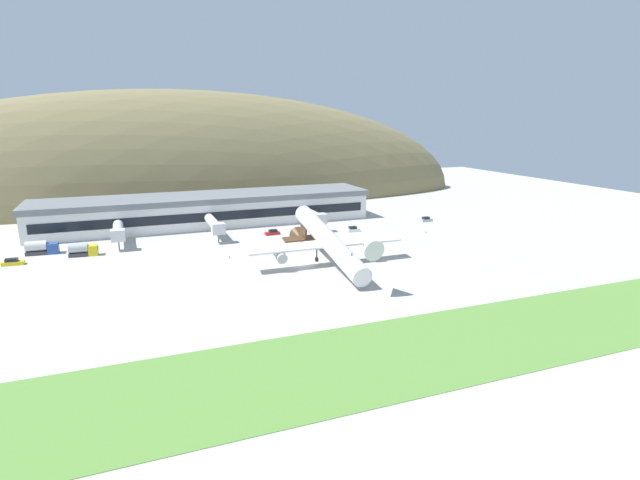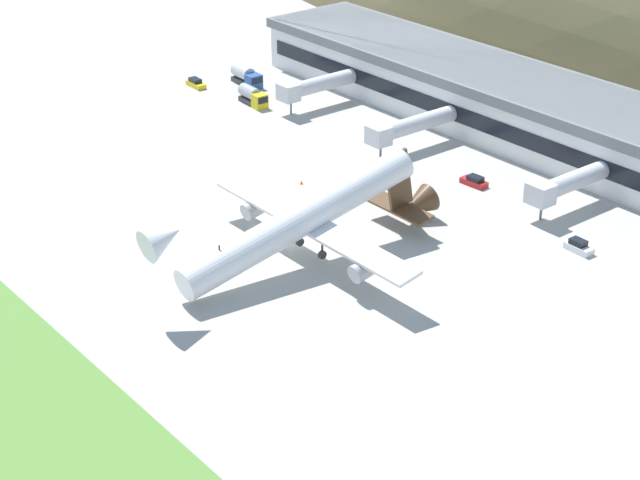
{
  "view_description": "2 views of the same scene",
  "coord_description": "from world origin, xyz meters",
  "px_view_note": "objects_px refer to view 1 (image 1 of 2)",
  "views": [
    {
      "loc": [
        -35.07,
        -100.81,
        32.63
      ],
      "look_at": [
        4.11,
        -0.47,
        5.72
      ],
      "focal_mm": 28.0,
      "sensor_mm": 36.0,
      "label": 1
    },
    {
      "loc": [
        98.24,
        -74.8,
        62.59
      ],
      "look_at": [
        8.25,
        -2.08,
        4.13
      ],
      "focal_mm": 60.0,
      "sensor_mm": 36.0,
      "label": 2
    }
  ],
  "objects_px": {
    "fuel_truck": "(41,248)",
    "jetway_0": "(118,231)",
    "cargo_airplane": "(327,241)",
    "service_car_0": "(426,220)",
    "service_car_3": "(353,229)",
    "service_car_2": "(13,262)",
    "traffic_cone_0": "(426,232)",
    "jetway_2": "(314,215)",
    "box_truck": "(83,250)",
    "jetway_1": "(214,224)",
    "traffic_cone_1": "(230,257)",
    "service_car_1": "(272,233)",
    "terminal_building": "(208,208)"
  },
  "relations": [
    {
      "from": "terminal_building",
      "to": "box_truck",
      "type": "relative_size",
      "value": 15.08
    },
    {
      "from": "cargo_airplane",
      "to": "traffic_cone_0",
      "type": "relative_size",
      "value": 76.37
    },
    {
      "from": "traffic_cone_1",
      "to": "service_car_3",
      "type": "bearing_deg",
      "value": 20.34
    },
    {
      "from": "jetway_2",
      "to": "fuel_truck",
      "type": "distance_m",
      "value": 71.49
    },
    {
      "from": "fuel_truck",
      "to": "box_truck",
      "type": "xyz_separation_m",
      "value": [
        9.46,
        -5.34,
        -0.11
      ]
    },
    {
      "from": "jetway_2",
      "to": "box_truck",
      "type": "xyz_separation_m",
      "value": [
        -61.95,
        -7.66,
        -2.53
      ]
    },
    {
      "from": "jetway_1",
      "to": "traffic_cone_0",
      "type": "distance_m",
      "value": 59.65
    },
    {
      "from": "service_car_3",
      "to": "fuel_truck",
      "type": "relative_size",
      "value": 0.52
    },
    {
      "from": "service_car_1",
      "to": "traffic_cone_1",
      "type": "xyz_separation_m",
      "value": [
        -15.99,
        -19.22,
        -0.32
      ]
    },
    {
      "from": "terminal_building",
      "to": "jetway_1",
      "type": "bearing_deg",
      "value": -93.95
    },
    {
      "from": "jetway_1",
      "to": "service_car_3",
      "type": "distance_m",
      "value": 39.37
    },
    {
      "from": "service_car_2",
      "to": "traffic_cone_0",
      "type": "bearing_deg",
      "value": -3.68
    },
    {
      "from": "jetway_0",
      "to": "service_car_2",
      "type": "distance_m",
      "value": 24.53
    },
    {
      "from": "jetway_0",
      "to": "service_car_0",
      "type": "bearing_deg",
      "value": -1.68
    },
    {
      "from": "service_car_1",
      "to": "traffic_cone_0",
      "type": "bearing_deg",
      "value": -18.38
    },
    {
      "from": "terminal_building",
      "to": "jetway_0",
      "type": "distance_m",
      "value": 31.22
    },
    {
      "from": "service_car_2",
      "to": "fuel_truck",
      "type": "bearing_deg",
      "value": 58.12
    },
    {
      "from": "cargo_airplane",
      "to": "traffic_cone_0",
      "type": "distance_m",
      "value": 43.51
    },
    {
      "from": "jetway_2",
      "to": "service_car_2",
      "type": "relative_size",
      "value": 3.15
    },
    {
      "from": "cargo_airplane",
      "to": "box_truck",
      "type": "distance_m",
      "value": 59.0
    },
    {
      "from": "traffic_cone_0",
      "to": "terminal_building",
      "type": "bearing_deg",
      "value": 148.82
    },
    {
      "from": "jetway_1",
      "to": "service_car_3",
      "type": "bearing_deg",
      "value": -9.54
    },
    {
      "from": "service_car_3",
      "to": "box_truck",
      "type": "bearing_deg",
      "value": 179.87
    },
    {
      "from": "jetway_1",
      "to": "box_truck",
      "type": "bearing_deg",
      "value": -168.94
    },
    {
      "from": "jetway_2",
      "to": "traffic_cone_0",
      "type": "distance_m",
      "value": 32.82
    },
    {
      "from": "service_car_2",
      "to": "fuel_truck",
      "type": "relative_size",
      "value": 0.63
    },
    {
      "from": "terminal_building",
      "to": "traffic_cone_0",
      "type": "relative_size",
      "value": 172.49
    },
    {
      "from": "jetway_1",
      "to": "fuel_truck",
      "type": "bearing_deg",
      "value": -178.63
    },
    {
      "from": "service_car_2",
      "to": "service_car_3",
      "type": "xyz_separation_m",
      "value": [
        85.4,
        2.29,
        0.02
      ]
    },
    {
      "from": "fuel_truck",
      "to": "box_truck",
      "type": "relative_size",
      "value": 1.11
    },
    {
      "from": "box_truck",
      "to": "traffic_cone_1",
      "type": "distance_m",
      "value": 35.43
    },
    {
      "from": "cargo_airplane",
      "to": "service_car_1",
      "type": "bearing_deg",
      "value": 95.34
    },
    {
      "from": "service_car_1",
      "to": "traffic_cone_0",
      "type": "relative_size",
      "value": 7.21
    },
    {
      "from": "fuel_truck",
      "to": "jetway_2",
      "type": "bearing_deg",
      "value": 1.86
    },
    {
      "from": "fuel_truck",
      "to": "box_truck",
      "type": "height_order",
      "value": "fuel_truck"
    },
    {
      "from": "service_car_2",
      "to": "terminal_building",
      "type": "bearing_deg",
      "value": 29.65
    },
    {
      "from": "terminal_building",
      "to": "traffic_cone_0",
      "type": "distance_m",
      "value": 65.89
    },
    {
      "from": "jetway_0",
      "to": "service_car_2",
      "type": "xyz_separation_m",
      "value": [
        -22.33,
        -9.58,
        -3.36
      ]
    },
    {
      "from": "jetway_0",
      "to": "jetway_2",
      "type": "relative_size",
      "value": 1.07
    },
    {
      "from": "cargo_airplane",
      "to": "service_car_0",
      "type": "bearing_deg",
      "value": 34.98
    },
    {
      "from": "fuel_truck",
      "to": "jetway_0",
      "type": "bearing_deg",
      "value": 5.84
    },
    {
      "from": "jetway_0",
      "to": "jetway_1",
      "type": "height_order",
      "value": "same"
    },
    {
      "from": "traffic_cone_1",
      "to": "jetway_1",
      "type": "bearing_deg",
      "value": 89.65
    },
    {
      "from": "jetway_1",
      "to": "traffic_cone_1",
      "type": "height_order",
      "value": "jetway_1"
    },
    {
      "from": "service_car_0",
      "to": "jetway_2",
      "type": "bearing_deg",
      "value": 175.05
    },
    {
      "from": "jetway_0",
      "to": "jetway_1",
      "type": "relative_size",
      "value": 0.91
    },
    {
      "from": "box_truck",
      "to": "service_car_3",
      "type": "bearing_deg",
      "value": -0.13
    },
    {
      "from": "jetway_2",
      "to": "box_truck",
      "type": "distance_m",
      "value": 62.47
    },
    {
      "from": "box_truck",
      "to": "jetway_2",
      "type": "bearing_deg",
      "value": 7.04
    },
    {
      "from": "fuel_truck",
      "to": "traffic_cone_0",
      "type": "height_order",
      "value": "fuel_truck"
    }
  ]
}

